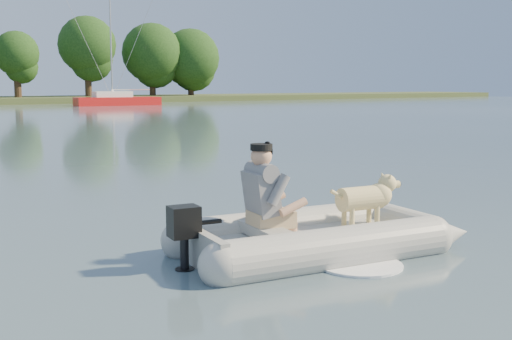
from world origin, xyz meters
TOP-DOWN VIEW (x-y plane):
  - water at (0.00, 0.00)m, footprint 160.00×160.00m
  - dinghy at (-0.38, 0.04)m, footprint 5.02×3.72m
  - man at (-1.07, 0.18)m, footprint 0.81×0.72m
  - dog at (0.28, 0.01)m, footprint 0.98×0.45m
  - outboard_motor at (-2.04, 0.26)m, footprint 0.45×0.34m
  - sailboat at (17.08, 49.28)m, footprint 7.69×2.95m

SIDE VIEW (x-z plane):
  - water at x=0.00m, z-range 0.00..0.00m
  - outboard_motor at x=-2.04m, z-range -0.08..0.71m
  - sailboat at x=17.08m, z-range -4.71..5.62m
  - dog at x=0.28m, z-range 0.21..0.84m
  - dinghy at x=-0.38m, z-range -0.10..1.30m
  - man at x=-1.07m, z-range 0.24..1.33m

